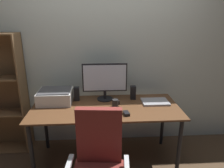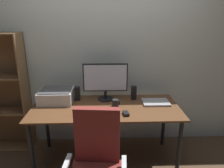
{
  "view_description": "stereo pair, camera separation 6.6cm",
  "coord_description": "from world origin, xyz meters",
  "views": [
    {
      "loc": [
        -0.06,
        -2.25,
        1.76
      ],
      "look_at": [
        0.08,
        0.02,
        1.01
      ],
      "focal_mm": 33.75,
      "sensor_mm": 36.0,
      "label": 1
    },
    {
      "loc": [
        0.0,
        -2.25,
        1.76
      ],
      "look_at": [
        0.08,
        0.02,
        1.01
      ],
      "focal_mm": 33.75,
      "sensor_mm": 36.0,
      "label": 2
    }
  ],
  "objects": [
    {
      "name": "back_wall",
      "position": [
        0.0,
        0.54,
        1.3
      ],
      "size": [
        6.4,
        0.1,
        2.6
      ],
      "primitive_type": "cube",
      "color": "beige",
      "rests_on": "ground"
    },
    {
      "name": "ground_plane",
      "position": [
        0.0,
        0.0,
        0.0
      ],
      "size": [
        12.0,
        12.0,
        0.0
      ],
      "primitive_type": "plane",
      "color": "#4C3826"
    },
    {
      "name": "laptop",
      "position": [
        0.61,
        0.09,
        0.75
      ],
      "size": [
        0.32,
        0.23,
        0.02
      ],
      "primitive_type": "cube",
      "rotation": [
        0.0,
        0.0,
        -0.01
      ],
      "color": "#99999E",
      "rests_on": "desk"
    },
    {
      "name": "coffee_mug",
      "position": [
        0.11,
        0.0,
        0.78
      ],
      "size": [
        0.09,
        0.07,
        0.09
      ],
      "color": "black",
      "rests_on": "desk"
    },
    {
      "name": "monitor",
      "position": [
        0.0,
        0.23,
        1.0
      ],
      "size": [
        0.55,
        0.2,
        0.46
      ],
      "color": "black",
      "rests_on": "desk"
    },
    {
      "name": "speaker_left",
      "position": [
        -0.35,
        0.22,
        0.82
      ],
      "size": [
        0.06,
        0.07,
        0.17
      ],
      "primitive_type": "cube",
      "color": "black",
      "rests_on": "desk"
    },
    {
      "name": "desk",
      "position": [
        0.0,
        0.0,
        0.66
      ],
      "size": [
        1.72,
        0.75,
        0.74
      ],
      "color": "#56351E",
      "rests_on": "ground"
    },
    {
      "name": "keyboard",
      "position": [
        0.01,
        -0.2,
        0.75
      ],
      "size": [
        0.29,
        0.11,
        0.02
      ],
      "primitive_type": "cube",
      "rotation": [
        0.0,
        0.0,
        0.01
      ],
      "color": "black",
      "rests_on": "desk"
    },
    {
      "name": "speaker_right",
      "position": [
        0.36,
        0.22,
        0.82
      ],
      "size": [
        0.06,
        0.07,
        0.17
      ],
      "primitive_type": "cube",
      "color": "black",
      "rests_on": "desk"
    },
    {
      "name": "mouse",
      "position": [
        0.22,
        -0.22,
        0.76
      ],
      "size": [
        0.07,
        0.1,
        0.03
      ],
      "primitive_type": "cube",
      "rotation": [
        0.0,
        0.0,
        0.16
      ],
      "color": "black",
      "rests_on": "desk"
    },
    {
      "name": "printer",
      "position": [
        -0.6,
        0.17,
        0.82
      ],
      "size": [
        0.4,
        0.34,
        0.16
      ],
      "color": "silver",
      "rests_on": "desk"
    }
  ]
}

